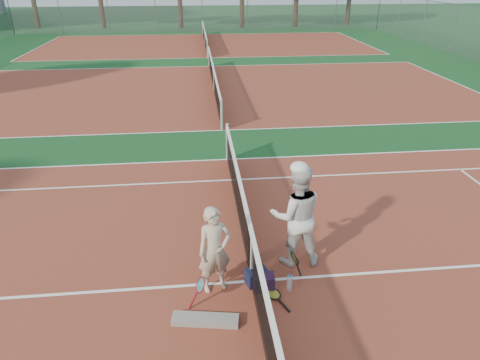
% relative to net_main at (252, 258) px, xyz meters
% --- Properties ---
extents(ground, '(130.00, 130.00, 0.00)m').
position_rel_net_main_xyz_m(ground, '(0.00, 0.00, -0.51)').
color(ground, '#103D19').
rests_on(ground, ground).
extents(court_main, '(23.77, 10.97, 0.01)m').
position_rel_net_main_xyz_m(court_main, '(0.00, 0.00, -0.51)').
color(court_main, maroon).
rests_on(court_main, ground).
extents(court_far_a, '(23.77, 10.97, 0.01)m').
position_rel_net_main_xyz_m(court_far_a, '(0.00, 13.50, -0.51)').
color(court_far_a, maroon).
rests_on(court_far_a, ground).
extents(court_far_b, '(23.77, 10.97, 0.01)m').
position_rel_net_main_xyz_m(court_far_b, '(0.00, 27.00, -0.51)').
color(court_far_b, maroon).
rests_on(court_far_b, ground).
extents(net_main, '(0.10, 10.98, 1.02)m').
position_rel_net_main_xyz_m(net_main, '(0.00, 0.00, 0.00)').
color(net_main, black).
rests_on(net_main, ground).
extents(net_far_a, '(0.10, 10.98, 1.02)m').
position_rel_net_main_xyz_m(net_far_a, '(0.00, 13.50, 0.00)').
color(net_far_a, black).
rests_on(net_far_a, ground).
extents(net_far_b, '(0.10, 10.98, 1.02)m').
position_rel_net_main_xyz_m(net_far_b, '(0.00, 27.00, 0.00)').
color(net_far_b, black).
rests_on(net_far_b, ground).
extents(fence_back, '(32.00, 0.06, 3.00)m').
position_rel_net_main_xyz_m(fence_back, '(0.00, 34.00, 0.99)').
color(fence_back, slate).
rests_on(fence_back, ground).
extents(player_a, '(0.67, 0.53, 1.59)m').
position_rel_net_main_xyz_m(player_a, '(-0.65, -0.10, 0.29)').
color(player_a, '#BCA991').
rests_on(player_a, ground).
extents(player_b, '(0.99, 0.78, 1.99)m').
position_rel_net_main_xyz_m(player_b, '(0.87, 0.53, 0.49)').
color(player_b, silver).
rests_on(player_b, ground).
extents(racket_red, '(0.37, 0.35, 0.55)m').
position_rel_net_main_xyz_m(racket_red, '(-0.90, -0.51, -0.24)').
color(racket_red, maroon).
rests_on(racket_red, ground).
extents(racket_black_held, '(0.30, 0.33, 0.58)m').
position_rel_net_main_xyz_m(racket_black_held, '(0.76, 0.00, -0.22)').
color(racket_black_held, black).
rests_on(racket_black_held, ground).
extents(racket_spare, '(0.50, 0.66, 0.06)m').
position_rel_net_main_xyz_m(racket_spare, '(0.32, -0.41, -0.48)').
color(racket_spare, black).
rests_on(racket_spare, ground).
extents(sports_bag_navy, '(0.43, 0.35, 0.29)m').
position_rel_net_main_xyz_m(sports_bag_navy, '(0.08, -0.06, -0.36)').
color(sports_bag_navy, black).
rests_on(sports_bag_navy, ground).
extents(sports_bag_purple, '(0.37, 0.26, 0.29)m').
position_rel_net_main_xyz_m(sports_bag_purple, '(0.18, -0.22, -0.36)').
color(sports_bag_purple, black).
rests_on(sports_bag_purple, ground).
extents(net_cover_canvas, '(1.08, 0.42, 0.11)m').
position_rel_net_main_xyz_m(net_cover_canvas, '(-0.85, -0.91, -0.45)').
color(net_cover_canvas, slate).
rests_on(net_cover_canvas, ground).
extents(water_bottle, '(0.09, 0.09, 0.30)m').
position_rel_net_main_xyz_m(water_bottle, '(0.62, -0.30, -0.36)').
color(water_bottle, '#C9E9FF').
rests_on(water_bottle, ground).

